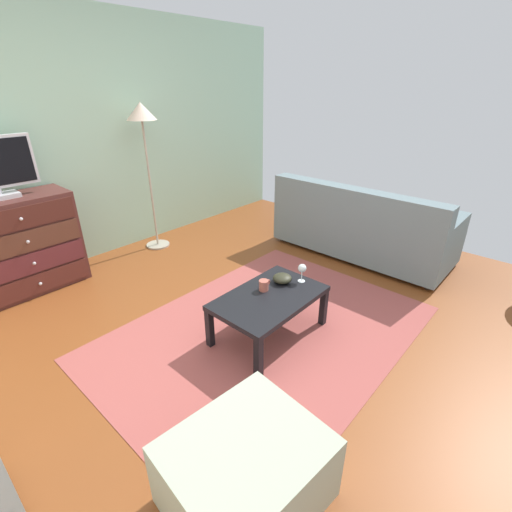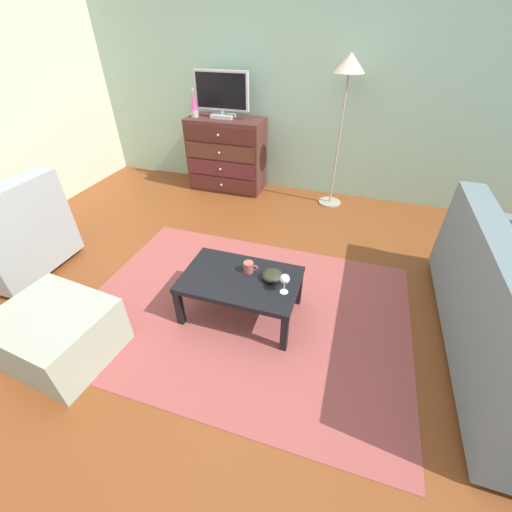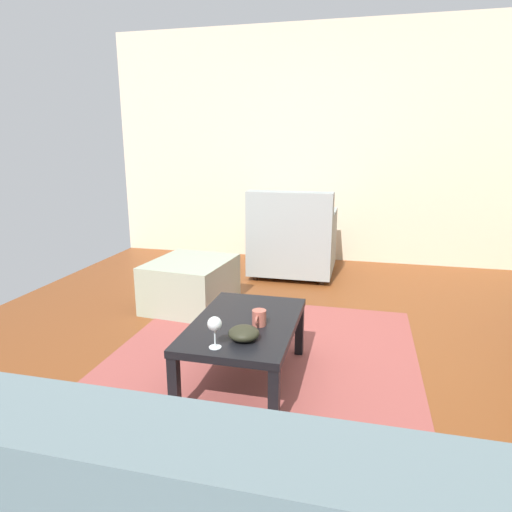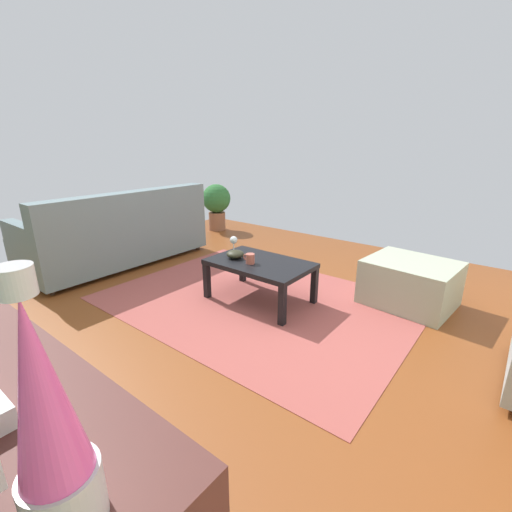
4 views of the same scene
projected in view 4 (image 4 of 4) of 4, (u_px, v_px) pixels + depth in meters
The scene contains 10 objects.
ground_plane at pixel (261, 319), 2.87m from camera, with size 5.95×5.07×0.05m, color brown.
area_rug at pixel (257, 301), 3.13m from camera, with size 2.60×1.90×0.01m, color #9C4944.
lava_lamp at pixel (48, 425), 0.38m from camera, with size 0.09×0.09×0.33m.
coffee_table at pixel (260, 267), 3.05m from camera, with size 0.88×0.56×0.37m.
wine_glass at pixel (234, 241), 3.24m from camera, with size 0.07×0.07×0.16m.
mug at pixel (250, 259), 2.98m from camera, with size 0.11×0.08×0.08m.
bowl_decorative at pixel (235, 254), 3.12m from camera, with size 0.16×0.16×0.07m, color #2B2B1C.
couch_large at pixel (120, 235), 4.00m from camera, with size 0.85×1.98×0.85m.
ottoman at pixel (410, 283), 3.02m from camera, with size 0.70×0.60×0.39m, color #9EAB92.
potted_plant at pixel (217, 203), 5.50m from camera, with size 0.44×0.44×0.72m.
Camera 4 is at (-1.55, 2.04, 1.36)m, focal length 24.62 mm.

